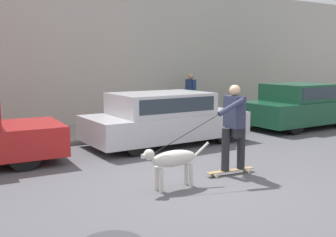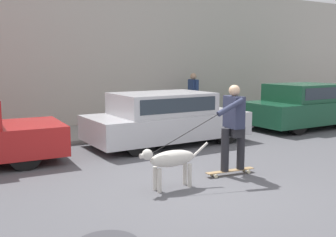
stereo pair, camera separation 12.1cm
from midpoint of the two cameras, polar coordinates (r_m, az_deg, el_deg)
name	(u,v)px [view 1 (the left image)]	position (r m, az deg, el deg)	size (l,w,h in m)	color
ground_plane	(203,186)	(6.69, 4.51, -9.71)	(36.00, 36.00, 0.00)	#545459
back_wall	(73,54)	(12.52, -13.86, 9.12)	(32.00, 0.30, 4.61)	#ADA89E
sidewalk_curb	(90,133)	(11.42, -11.49, -2.06)	(30.00, 2.35, 0.11)	gray
parked_car_1	(164,119)	(9.86, -0.88, -0.05)	(4.10, 1.91, 1.30)	black
parked_car_2	(303,106)	(13.15, 18.73, 1.68)	(4.15, 1.86, 1.38)	black
dog	(172,160)	(6.38, 0.08, -6.05)	(1.28, 0.27, 0.71)	beige
skateboarder	(233,124)	(7.20, 9.00, -0.82)	(2.28, 0.60, 1.65)	beige
pedestrian_with_bag	(190,94)	(13.42, 3.00, 3.60)	(0.25, 0.68, 1.58)	#28282D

